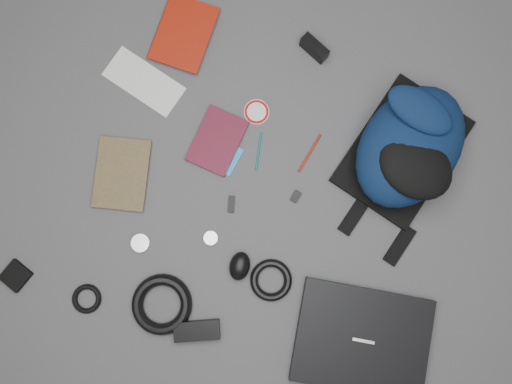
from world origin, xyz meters
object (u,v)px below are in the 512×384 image
(comic_book, at_px, (96,171))
(backpack, at_px, (410,147))
(dvd_case, at_px, (217,141))
(power_brick, at_px, (197,331))
(textbook_red, at_px, (159,25))
(pouch, at_px, (16,276))
(compact_camera, at_px, (314,48))
(mouse, at_px, (240,266))
(laptop, at_px, (362,340))

(comic_book, bearing_deg, backpack, 9.50)
(dvd_case, distance_m, power_brick, 0.58)
(textbook_red, distance_m, pouch, 0.89)
(power_brick, relative_size, pouch, 1.86)
(comic_book, relative_size, compact_camera, 2.35)
(power_brick, bearing_deg, dvd_case, 80.59)
(mouse, distance_m, pouch, 0.68)
(dvd_case, bearing_deg, compact_camera, 67.88)
(power_brick, height_order, pouch, power_brick)
(backpack, height_order, textbook_red, backpack)
(comic_book, height_order, mouse, mouse)
(mouse, bearing_deg, comic_book, 159.74)
(laptop, height_order, mouse, mouse)
(power_brick, distance_m, pouch, 0.57)
(dvd_case, xyz_separation_m, pouch, (-0.44, -0.58, 0.00))
(laptop, bearing_deg, dvd_case, 136.33)
(dvd_case, xyz_separation_m, mouse, (0.19, -0.34, 0.02))
(mouse, bearing_deg, textbook_red, 121.71)
(textbook_red, distance_m, comic_book, 0.50)
(laptop, relative_size, comic_book, 1.76)
(textbook_red, xyz_separation_m, comic_book, (-0.03, -0.50, -0.00))
(backpack, bearing_deg, compact_camera, 163.88)
(dvd_case, bearing_deg, mouse, -55.28)
(comic_book, bearing_deg, textbook_red, 74.01)
(dvd_case, bearing_deg, backpack, 20.76)
(laptop, xyz_separation_m, pouch, (-1.04, -0.16, -0.01))
(dvd_case, bearing_deg, power_brick, -71.29)
(laptop, relative_size, pouch, 5.33)
(backpack, xyz_separation_m, compact_camera, (-0.36, 0.22, -0.06))
(laptop, height_order, compact_camera, compact_camera)
(backpack, height_order, laptop, backpack)
(textbook_red, xyz_separation_m, mouse, (0.49, -0.63, 0.01))
(power_brick, bearing_deg, backpack, 36.83)
(pouch, bearing_deg, backpack, 36.55)
(laptop, distance_m, comic_book, 0.95)
(backpack, bearing_deg, mouse, -110.94)
(comic_book, relative_size, pouch, 3.04)
(mouse, relative_size, power_brick, 0.64)
(power_brick, bearing_deg, mouse, 52.42)
(mouse, bearing_deg, power_brick, -110.92)
(textbook_red, relative_size, mouse, 2.62)
(textbook_red, distance_m, mouse, 0.80)
(dvd_case, relative_size, mouse, 2.20)
(comic_book, relative_size, dvd_case, 1.17)
(laptop, xyz_separation_m, compact_camera, (-0.41, 0.80, 0.01))
(compact_camera, bearing_deg, textbook_red, -146.32)
(backpack, relative_size, comic_book, 1.98)
(textbook_red, xyz_separation_m, power_brick, (0.43, -0.85, 0.00))
(mouse, xyz_separation_m, pouch, (-0.63, -0.24, -0.01))
(compact_camera, xyz_separation_m, power_brick, (-0.06, -0.93, -0.01))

